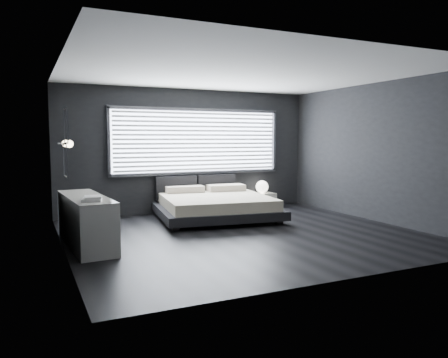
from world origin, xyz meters
name	(u,v)px	position (x,y,z in m)	size (l,w,h in m)	color
room	(244,155)	(0.00, 0.00, 1.40)	(6.04, 6.00, 2.80)	black
window	(198,141)	(0.20, 2.70, 1.61)	(4.14, 0.09, 1.52)	white
headboard	(197,186)	(0.13, 2.64, 0.57)	(1.96, 0.16, 0.52)	black
sconce_near	(69,144)	(-2.88, 0.05, 1.60)	(0.18, 0.11, 0.11)	silver
sconce_far	(65,143)	(-2.88, 0.65, 1.60)	(0.18, 0.11, 0.11)	silver
wall_art_upper	(66,126)	(-2.98, -0.55, 1.85)	(0.01, 0.48, 0.48)	#47474C
wall_art_lower	(65,160)	(-2.98, -0.30, 1.38)	(0.01, 0.48, 0.48)	#47474C
bed	(215,205)	(0.14, 1.59, 0.29)	(2.66, 2.57, 0.62)	black
nightstand	(261,200)	(1.77, 2.50, 0.17)	(0.60, 0.50, 0.35)	silver
orb_lamp	(262,187)	(1.78, 2.47, 0.50)	(0.30, 0.30, 0.30)	white
dresser	(86,221)	(-2.65, 0.28, 0.39)	(0.69, 2.00, 0.79)	silver
book_stack	(92,199)	(-2.63, -0.31, 0.82)	(0.34, 0.40, 0.07)	silver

